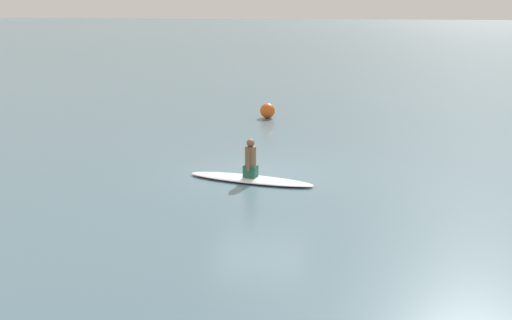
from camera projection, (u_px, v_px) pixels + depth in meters
The scene contains 4 objects.
ground_plane at pixel (261, 172), 16.74m from camera, with size 400.00×400.00×0.00m, color slate.
surfboard at pixel (251, 179), 15.87m from camera, with size 3.29×0.73×0.11m, color white.
person_paddler at pixel (251, 160), 15.75m from camera, with size 0.36×0.43×0.97m.
buoy_marker at pixel (268, 111), 24.77m from camera, with size 0.59×0.59×0.59m, color #E55919.
Camera 1 is at (3.52, -15.80, 4.27)m, focal length 44.55 mm.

